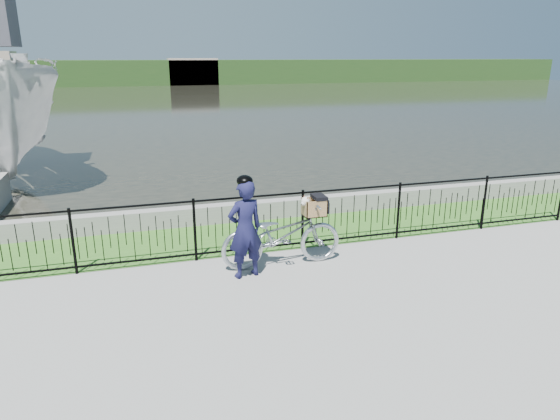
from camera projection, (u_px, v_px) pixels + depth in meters
name	position (u px, v px, depth m)	size (l,w,h in m)	color
ground	(275.00, 292.00, 7.72)	(120.00, 120.00, 0.00)	gray
grass_strip	(240.00, 236.00, 10.10)	(60.00, 2.00, 0.01)	#346720
water	(156.00, 104.00, 37.95)	(120.00, 120.00, 0.00)	black
quay_wall	(230.00, 213.00, 10.96)	(60.00, 0.30, 0.40)	gray
fence	(250.00, 225.00, 9.02)	(14.00, 0.06, 1.15)	black
far_treeline	(143.00, 73.00, 62.23)	(120.00, 6.00, 3.00)	#234119
far_building_right	(193.00, 72.00, 62.46)	(6.00, 3.00, 3.20)	#A29482
bicycle_rig	(282.00, 234.00, 8.56)	(2.11, 0.74, 1.23)	#ABB1B7
cyclist	(245.00, 228.00, 8.04)	(0.67, 0.52, 1.71)	#131436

